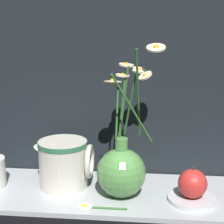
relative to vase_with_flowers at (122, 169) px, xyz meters
name	(u,v)px	position (x,y,z in m)	size (l,w,h in m)	color
ground_plane	(108,195)	(-0.04, 0.02, -0.08)	(6.00, 6.00, 0.00)	black
shelf	(108,193)	(-0.04, 0.02, -0.08)	(0.83, 0.25, 0.01)	#B2B7BC
vase_with_flowers	(122,169)	(0.00, 0.00, 0.00)	(0.16, 0.17, 0.38)	#59994C
ceramic_pitcher	(64,162)	(-0.15, 0.04, 0.00)	(0.15, 0.13, 0.14)	beige
saucer_plate	(192,199)	(0.17, -0.01, -0.07)	(0.12, 0.12, 0.01)	silver
orange_fruit	(193,184)	(0.17, -0.01, -0.03)	(0.07, 0.07, 0.08)	red
loose_daisy	(91,207)	(-0.07, -0.07, -0.07)	(0.12, 0.04, 0.01)	#336B2D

